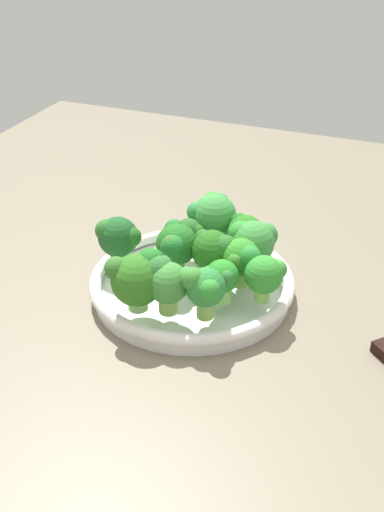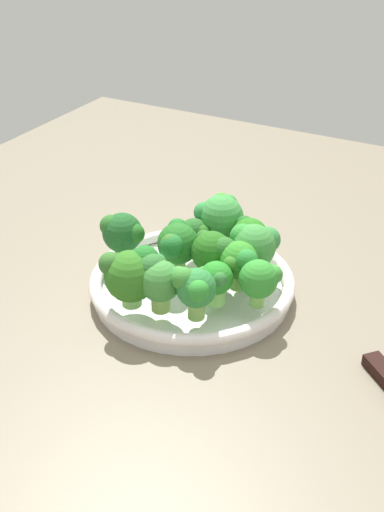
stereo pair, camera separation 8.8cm
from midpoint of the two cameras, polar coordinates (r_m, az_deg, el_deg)
name	(u,v)px [view 1 (the left image)]	position (r cm, az deg, el deg)	size (l,w,h in cm)	color
ground_plane	(216,295)	(93.18, -0.62, -3.51)	(130.00, 130.00, 2.50)	#7A6F5A
bowl	(192,284)	(90.49, -2.79, -2.54)	(28.24, 28.24, 3.13)	white
broccoli_floret_0	(204,288)	(79.03, -2.13, -2.89)	(5.34, 5.25, 7.11)	#87BF57
broccoli_floret_1	(168,282)	(80.59, -5.19, -2.39)	(5.70, 5.50, 6.92)	#90C458
broccoli_floret_2	(221,278)	(82.43, -0.47, -2.01)	(4.60, 4.50, 5.92)	#8FDA6C
broccoli_floret_3	(213,215)	(95.02, -0.82, 3.54)	(7.10, 6.85, 7.75)	#88C559
broccoli_floret_4	(118,237)	(91.69, -9.19, 1.56)	(6.42, 5.65, 6.76)	#75C14D
broccoli_floret_5	(176,244)	(88.32, -4.28, 0.95)	(5.70, 7.38, 6.98)	#8BCD6A
broccoli_floret_6	(253,241)	(88.62, 2.46, 1.19)	(6.46, 6.88, 7.38)	#84CA60
broccoli_floret_7	(215,251)	(86.97, -0.85, 0.34)	(6.42, 5.59, 6.85)	#9CCA65
broccoli_floret_8	(189,234)	(93.28, -2.95, 1.87)	(4.65, 4.82, 5.19)	#A2DA6B
broccoli_floret_9	(240,258)	(85.14, 1.28, -0.25)	(5.95, 5.49, 6.76)	#79BD4E
broccoli_floret_10	(265,274)	(82.68, 3.34, -1.71)	(5.15, 4.98, 6.38)	#8DCE5D
broccoli_floret_11	(140,277)	(81.36, -7.63, -1.90)	(8.13, 6.99, 7.83)	#94DA74
broccoli_floret_12	(244,233)	(92.22, 1.86, 1.95)	(5.18, 5.14, 6.32)	#8CC05D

